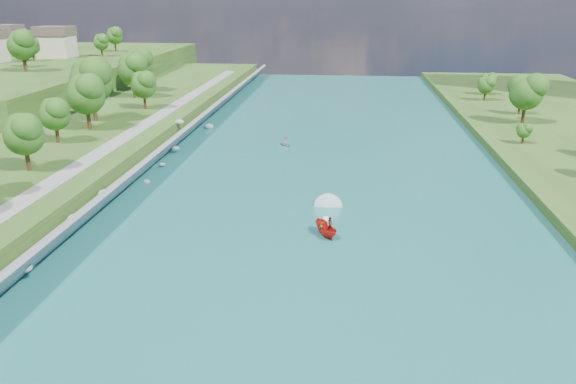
# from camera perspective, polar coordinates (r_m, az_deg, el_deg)

# --- Properties ---
(ground) EXTENTS (260.00, 260.00, 0.00)m
(ground) POSITION_cam_1_polar(r_m,az_deg,el_deg) (57.42, 2.16, -6.81)
(ground) COLOR #2D5119
(ground) RESTS_ON ground
(river_water) EXTENTS (55.00, 240.00, 0.10)m
(river_water) POSITION_cam_1_polar(r_m,az_deg,el_deg) (75.85, 3.21, -0.15)
(river_water) COLOR #175A52
(river_water) RESTS_ON ground
(ridge_west) EXTENTS (60.00, 120.00, 9.00)m
(ridge_west) POSITION_cam_1_polar(r_m,az_deg,el_deg) (171.00, -24.59, 10.60)
(ridge_west) COLOR #2D5119
(ridge_west) RESTS_ON ground
(riprap_bank) EXTENTS (4.91, 236.00, 4.19)m
(riprap_bank) POSITION_cam_1_polar(r_m,az_deg,el_deg) (79.96, -15.63, 1.49)
(riprap_bank) COLOR slate
(riprap_bank) RESTS_ON ground
(riverside_path) EXTENTS (3.00, 200.00, 0.10)m
(riverside_path) POSITION_cam_1_polar(r_m,az_deg,el_deg) (82.81, -19.85, 2.93)
(riverside_path) COLOR gray
(riverside_path) RESTS_ON berm_west
(ridge_houses) EXTENTS (29.50, 29.50, 8.40)m
(ridge_houses) POSITION_cam_1_polar(r_m,az_deg,el_deg) (177.59, -25.96, 13.56)
(ridge_houses) COLOR beige
(ridge_houses) RESTS_ON ridge_west
(trees_ridge) EXTENTS (17.20, 55.66, 10.99)m
(trees_ridge) POSITION_cam_1_polar(r_m,az_deg,el_deg) (159.56, -22.28, 13.70)
(trees_ridge) COLOR #205015
(trees_ridge) RESTS_ON ridge_west
(motorboat) EXTENTS (3.60, 18.94, 2.00)m
(motorboat) POSITION_cam_1_polar(r_m,az_deg,el_deg) (63.91, 3.89, -3.28)
(motorboat) COLOR red
(motorboat) RESTS_ON river_water
(raft) EXTENTS (3.00, 3.09, 1.57)m
(raft) POSITION_cam_1_polar(r_m,az_deg,el_deg) (100.09, -0.23, 4.93)
(raft) COLOR gray
(raft) RESTS_ON river_water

